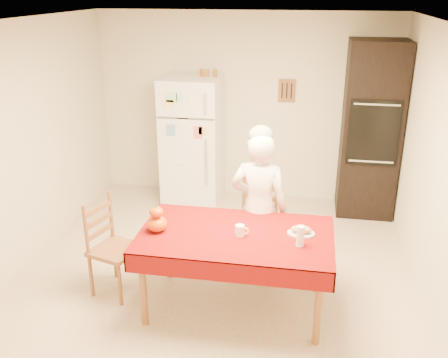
% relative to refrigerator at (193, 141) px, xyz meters
% --- Properties ---
extents(floor, '(4.50, 4.50, 0.00)m').
position_rel_refrigerator_xyz_m(floor, '(0.65, -1.88, -0.85)').
color(floor, tan).
rests_on(floor, ground).
extents(room_shell, '(4.02, 4.52, 2.51)m').
position_rel_refrigerator_xyz_m(room_shell, '(0.65, -1.88, 0.77)').
color(room_shell, beige).
rests_on(room_shell, ground).
extents(refrigerator, '(0.75, 0.74, 1.70)m').
position_rel_refrigerator_xyz_m(refrigerator, '(0.00, 0.00, 0.00)').
color(refrigerator, white).
rests_on(refrigerator, floor).
extents(oven_cabinet, '(0.70, 0.62, 2.20)m').
position_rel_refrigerator_xyz_m(oven_cabinet, '(2.28, 0.05, 0.25)').
color(oven_cabinet, black).
rests_on(oven_cabinet, floor).
extents(dining_table, '(1.70, 1.00, 0.76)m').
position_rel_refrigerator_xyz_m(dining_table, '(0.95, -2.34, -0.16)').
color(dining_table, brown).
rests_on(dining_table, floor).
extents(chair_far, '(0.50, 0.48, 0.95)m').
position_rel_refrigerator_xyz_m(chair_far, '(1.04, -1.52, -0.34)').
color(chair_far, brown).
rests_on(chair_far, floor).
extents(chair_left, '(0.50, 0.52, 0.95)m').
position_rel_refrigerator_xyz_m(chair_left, '(-0.28, -2.26, -0.34)').
color(chair_left, brown).
rests_on(chair_left, floor).
extents(seated_woman, '(0.60, 0.42, 1.54)m').
position_rel_refrigerator_xyz_m(seated_woman, '(1.09, -1.80, -0.08)').
color(seated_woman, white).
rests_on(seated_woman, floor).
extents(coffee_mug, '(0.08, 0.08, 0.10)m').
position_rel_refrigerator_xyz_m(coffee_mug, '(0.99, -2.38, -0.04)').
color(coffee_mug, white).
rests_on(coffee_mug, dining_table).
extents(pumpkin_lower, '(0.18, 0.18, 0.14)m').
position_rel_refrigerator_xyz_m(pumpkin_lower, '(0.26, -2.41, -0.02)').
color(pumpkin_lower, red).
rests_on(pumpkin_lower, dining_table).
extents(pumpkin_upper, '(0.12, 0.12, 0.09)m').
position_rel_refrigerator_xyz_m(pumpkin_upper, '(0.26, -2.41, 0.09)').
color(pumpkin_upper, '#CE5004').
rests_on(pumpkin_upper, pumpkin_lower).
extents(wine_glass, '(0.07, 0.07, 0.18)m').
position_rel_refrigerator_xyz_m(wine_glass, '(1.51, -2.46, -0.00)').
color(wine_glass, white).
rests_on(wine_glass, dining_table).
extents(bread_plate, '(0.24, 0.24, 0.02)m').
position_rel_refrigerator_xyz_m(bread_plate, '(1.51, -2.26, -0.08)').
color(bread_plate, silver).
rests_on(bread_plate, dining_table).
extents(bread_loaf, '(0.18, 0.10, 0.06)m').
position_rel_refrigerator_xyz_m(bread_loaf, '(1.51, -2.26, -0.04)').
color(bread_loaf, '#A97A53').
rests_on(bread_loaf, bread_plate).
extents(spice_jar_left, '(0.05, 0.05, 0.10)m').
position_rel_refrigerator_xyz_m(spice_jar_left, '(0.13, 0.05, 0.90)').
color(spice_jar_left, brown).
rests_on(spice_jar_left, refrigerator).
extents(spice_jar_mid, '(0.05, 0.05, 0.10)m').
position_rel_refrigerator_xyz_m(spice_jar_mid, '(0.20, 0.05, 0.90)').
color(spice_jar_mid, '#985E1B').
rests_on(spice_jar_mid, refrigerator).
extents(spice_jar_right, '(0.05, 0.05, 0.10)m').
position_rel_refrigerator_xyz_m(spice_jar_right, '(0.30, 0.05, 0.90)').
color(spice_jar_right, brown).
rests_on(spice_jar_right, refrigerator).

